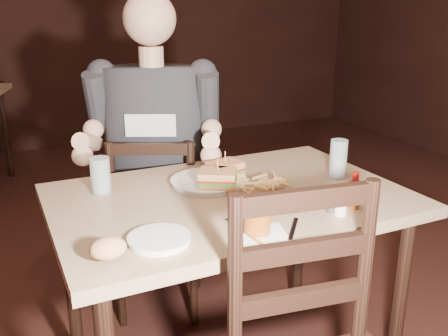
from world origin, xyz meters
name	(u,v)px	position (x,y,z in m)	size (l,w,h in m)	color
main_table	(230,217)	(-0.16, -0.20, 0.69)	(1.19, 0.80, 0.77)	#A18365
chair_far	(159,223)	(-0.24, 0.39, 0.43)	(0.40, 0.44, 0.86)	black
diner	(153,116)	(-0.26, 0.35, 0.94)	(0.57, 0.45, 0.99)	#29272C
dinner_plate	(209,182)	(-0.19, -0.08, 0.78)	(0.26, 0.26, 0.02)	white
sandwich_left	(218,173)	(-0.18, -0.16, 0.84)	(0.12, 0.10, 0.10)	tan
sandwich_right	(225,165)	(-0.12, -0.08, 0.83)	(0.11, 0.09, 0.10)	tan
fries_pile	(262,183)	(-0.05, -0.23, 0.80)	(0.23, 0.16, 0.04)	tan
ketchup_dollop	(235,194)	(-0.16, -0.25, 0.79)	(0.04, 0.04, 0.01)	maroon
glass_left	(100,175)	(-0.55, 0.00, 0.83)	(0.07, 0.07, 0.12)	silver
glass_right	(338,159)	(0.28, -0.21, 0.84)	(0.06, 0.06, 0.14)	silver
hot_sauce	(355,190)	(0.15, -0.47, 0.83)	(0.04, 0.04, 0.12)	#934211
salt_shaker	(341,205)	(0.08, -0.50, 0.80)	(0.04, 0.04, 0.07)	white
pepper_shaker	(333,201)	(0.07, -0.47, 0.80)	(0.04, 0.04, 0.07)	#38332D
syrup_dispenser	(257,215)	(-0.21, -0.50, 0.82)	(0.08, 0.08, 0.11)	#934211
napkin	(261,234)	(-0.21, -0.52, 0.77)	(0.14, 0.14, 0.00)	white
knife	(243,231)	(-0.25, -0.49, 0.78)	(0.01, 0.19, 0.00)	silver
fork	(294,229)	(-0.11, -0.53, 0.78)	(0.01, 0.15, 0.00)	silver
side_plate	(159,240)	(-0.48, -0.45, 0.78)	(0.17, 0.17, 0.01)	white
bread_roll	(108,248)	(-0.63, -0.50, 0.81)	(0.09, 0.08, 0.05)	tan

